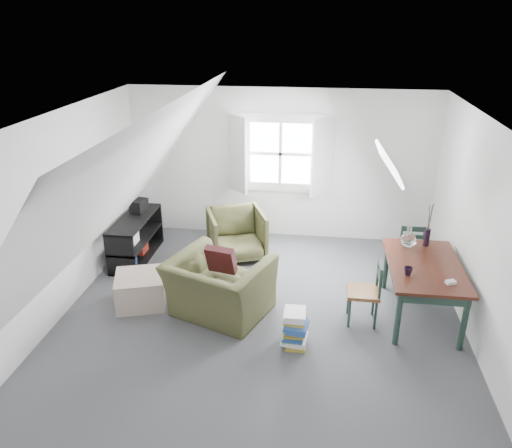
# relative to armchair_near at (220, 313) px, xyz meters

# --- Properties ---
(floor) EXTENTS (5.50, 5.50, 0.00)m
(floor) POSITION_rel_armchair_near_xyz_m (0.52, -0.16, 0.00)
(floor) COLOR #46474B
(floor) RESTS_ON ground
(ceiling) EXTENTS (5.50, 5.50, 0.00)m
(ceiling) POSITION_rel_armchair_near_xyz_m (0.52, -0.16, 2.50)
(ceiling) COLOR white
(ceiling) RESTS_ON wall_back
(wall_back) EXTENTS (5.00, 0.00, 5.00)m
(wall_back) POSITION_rel_armchair_near_xyz_m (0.52, 2.59, 1.25)
(wall_back) COLOR white
(wall_back) RESTS_ON ground
(wall_front) EXTENTS (5.00, 0.00, 5.00)m
(wall_front) POSITION_rel_armchair_near_xyz_m (0.52, -2.91, 1.25)
(wall_front) COLOR white
(wall_front) RESTS_ON ground
(wall_left) EXTENTS (0.00, 5.50, 5.50)m
(wall_left) POSITION_rel_armchair_near_xyz_m (-1.98, -0.16, 1.25)
(wall_left) COLOR white
(wall_left) RESTS_ON ground
(wall_right) EXTENTS (0.00, 5.50, 5.50)m
(wall_right) POSITION_rel_armchair_near_xyz_m (3.02, -0.16, 1.25)
(wall_right) COLOR white
(wall_right) RESTS_ON ground
(slope_left) EXTENTS (3.19, 5.50, 4.48)m
(slope_left) POSITION_rel_armchair_near_xyz_m (-1.03, -0.16, 1.78)
(slope_left) COLOR white
(slope_left) RESTS_ON wall_left
(slope_right) EXTENTS (3.19, 5.50, 4.48)m
(slope_right) POSITION_rel_armchair_near_xyz_m (2.07, -0.16, 1.78)
(slope_right) COLOR white
(slope_right) RESTS_ON wall_right
(dormer_window) EXTENTS (1.71, 0.35, 1.30)m
(dormer_window) POSITION_rel_armchair_near_xyz_m (0.52, 2.51, 1.45)
(dormer_window) COLOR white
(dormer_window) RESTS_ON wall_back
(skylight) EXTENTS (0.35, 0.75, 0.47)m
(skylight) POSITION_rel_armchair_near_xyz_m (2.07, 1.14, 1.75)
(skylight) COLOR white
(skylight) RESTS_ON slope_right
(armchair_near) EXTENTS (1.46, 1.38, 0.76)m
(armchair_near) POSITION_rel_armchair_near_xyz_m (0.00, 0.00, 0.00)
(armchair_near) COLOR #3F4023
(armchair_near) RESTS_ON floor
(armchair_far) EXTENTS (1.08, 1.09, 0.77)m
(armchair_far) POSITION_rel_armchair_near_xyz_m (-0.06, 1.62, 0.00)
(armchair_far) COLOR #3F4023
(armchair_far) RESTS_ON floor
(throw_pillow) EXTENTS (0.41, 0.29, 0.39)m
(throw_pillow) POSITION_rel_armchair_near_xyz_m (-0.00, 0.15, 0.69)
(throw_pillow) COLOR #3B1013
(throw_pillow) RESTS_ON armchair_near
(ottoman) EXTENTS (0.77, 0.77, 0.41)m
(ottoman) POSITION_rel_armchair_near_xyz_m (-1.08, 0.10, 0.21)
(ottoman) COLOR tan
(ottoman) RESTS_ON floor
(dining_table) EXTENTS (0.88, 1.46, 0.73)m
(dining_table) POSITION_rel_armchair_near_xyz_m (2.51, 0.29, 0.64)
(dining_table) COLOR #37150D
(dining_table) RESTS_ON floor
(demijohn) EXTENTS (0.20, 0.20, 0.29)m
(demijohn) POSITION_rel_armchair_near_xyz_m (2.36, 0.74, 0.85)
(demijohn) COLOR silver
(demijohn) RESTS_ON dining_table
(vase_twigs) EXTENTS (0.08, 0.08, 0.59)m
(vase_twigs) POSITION_rel_armchair_near_xyz_m (2.61, 0.84, 0.86)
(vase_twigs) COLOR black
(vase_twigs) RESTS_ON dining_table
(cup) EXTENTS (0.12, 0.12, 0.10)m
(cup) POSITION_rel_armchair_near_xyz_m (2.26, -0.01, 0.73)
(cup) COLOR black
(cup) RESTS_ON dining_table
(paper_box) EXTENTS (0.13, 0.11, 0.04)m
(paper_box) POSITION_rel_armchair_near_xyz_m (2.71, -0.16, 0.75)
(paper_box) COLOR white
(paper_box) RESTS_ON dining_table
(dining_chair_far) EXTENTS (0.38, 0.38, 0.81)m
(dining_chair_far) POSITION_rel_armchair_near_xyz_m (2.52, 1.43, 0.42)
(dining_chair_far) COLOR brown
(dining_chair_far) RESTS_ON floor
(dining_chair_near) EXTENTS (0.39, 0.39, 0.82)m
(dining_chair_near) POSITION_rel_armchair_near_xyz_m (1.81, 0.06, 0.43)
(dining_chair_near) COLOR brown
(dining_chair_near) RESTS_ON floor
(media_shelf) EXTENTS (0.44, 1.31, 0.67)m
(media_shelf) POSITION_rel_armchair_near_xyz_m (-1.61, 1.35, 0.30)
(media_shelf) COLOR black
(media_shelf) RESTS_ON floor
(electronics_box) EXTENTS (0.25, 0.31, 0.22)m
(electronics_box) POSITION_rel_armchair_near_xyz_m (-1.61, 1.64, 0.76)
(electronics_box) COLOR black
(electronics_box) RESTS_ON media_shelf
(magazine_stack) EXTENTS (0.32, 0.38, 0.43)m
(magazine_stack) POSITION_rel_armchair_near_xyz_m (0.99, -0.53, 0.22)
(magazine_stack) COLOR #B29933
(magazine_stack) RESTS_ON floor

